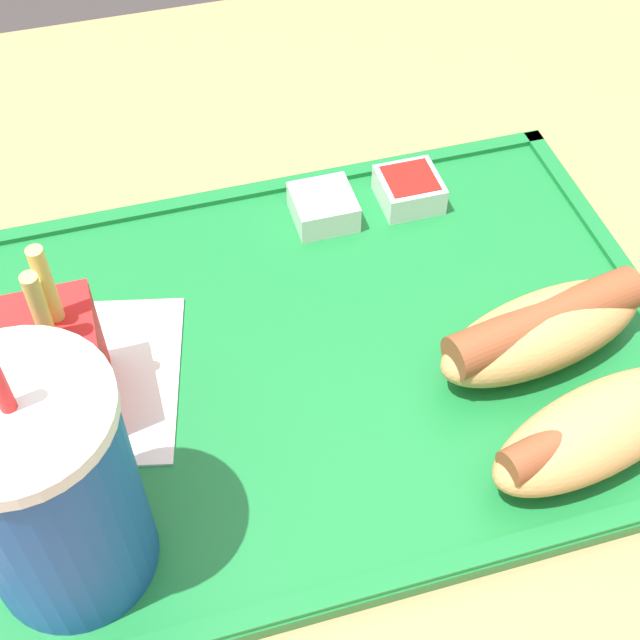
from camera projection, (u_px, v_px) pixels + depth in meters
dining_table at (331, 599)px, 0.86m from camera, size 1.08×0.88×0.76m
food_tray at (320, 355)px, 0.56m from camera, size 0.45×0.32×0.01m
paper_napkin at (58, 381)px, 0.54m from camera, size 0.17×0.16×0.00m
soda_cup at (48, 491)px, 0.42m from camera, size 0.09×0.09×0.17m
hot_dog_far at (599, 428)px, 0.49m from camera, size 0.15×0.08×0.05m
hot_dog_near at (543, 330)px, 0.54m from camera, size 0.15×0.08×0.05m
fries_carton at (36, 369)px, 0.50m from camera, size 0.08×0.06×0.12m
sauce_cup_mayo at (323, 206)px, 0.63m from camera, size 0.04×0.04×0.02m
sauce_cup_ketchup at (409, 189)px, 0.64m from camera, size 0.04×0.04×0.02m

